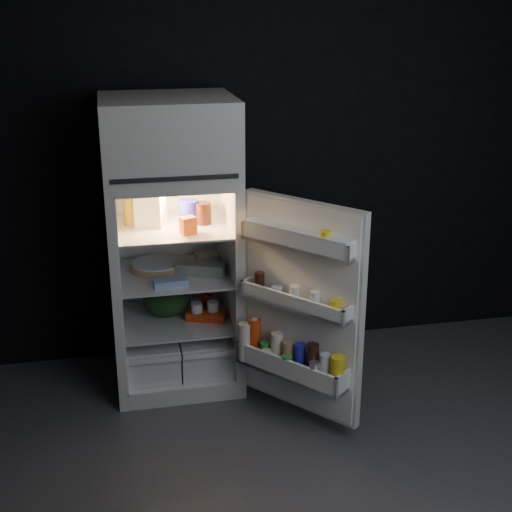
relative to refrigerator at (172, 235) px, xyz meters
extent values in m
cube|color=#4C4C51|center=(0.60, -1.32, -0.96)|extent=(4.00, 3.40, 0.00)
cube|color=black|center=(0.60, 0.38, 0.39)|extent=(4.00, 0.00, 2.70)
cube|color=silver|center=(0.00, -0.02, -0.91)|extent=(0.76, 0.70, 0.10)
cube|color=silver|center=(-0.35, -0.02, -0.26)|extent=(0.05, 0.70, 1.20)
cube|color=silver|center=(0.36, -0.02, -0.26)|extent=(0.05, 0.70, 1.20)
cube|color=white|center=(0.00, 0.30, -0.26)|extent=(0.66, 0.05, 1.20)
cube|color=silver|center=(0.00, -0.02, 0.37)|extent=(0.76, 0.70, 0.06)
cube|color=silver|center=(0.00, -0.02, 0.61)|extent=(0.76, 0.70, 0.42)
cube|color=black|center=(0.00, -0.38, 0.43)|extent=(0.68, 0.01, 0.02)
cube|color=white|center=(-0.33, -0.05, -0.26)|extent=(0.01, 0.65, 1.20)
cube|color=white|center=(0.33, -0.05, -0.26)|extent=(0.01, 0.65, 1.20)
cube|color=white|center=(0.00, -0.05, 0.34)|extent=(0.66, 0.65, 0.01)
cube|color=white|center=(0.00, -0.05, -0.85)|extent=(0.66, 0.65, 0.01)
cube|color=white|center=(0.00, -0.05, 0.06)|extent=(0.65, 0.63, 0.01)
cube|color=white|center=(0.00, -0.05, -0.24)|extent=(0.65, 0.63, 0.01)
cube|color=white|center=(0.00, -0.05, -0.54)|extent=(0.65, 0.63, 0.01)
cube|color=white|center=(-0.16, -0.03, -0.74)|extent=(0.32, 0.59, 0.22)
cube|color=white|center=(0.17, -0.03, -0.74)|extent=(0.32, 0.59, 0.22)
cube|color=white|center=(-0.16, -0.35, -0.65)|extent=(0.32, 0.02, 0.03)
cube|color=white|center=(0.17, -0.35, -0.65)|extent=(0.32, 0.02, 0.03)
cube|color=#FFE5B2|center=(0.00, -0.10, 0.32)|extent=(0.14, 0.14, 0.02)
cube|color=silver|center=(0.64, -0.65, -0.26)|extent=(0.52, 0.62, 1.22)
cube|color=white|center=(0.62, -0.67, -0.26)|extent=(0.46, 0.56, 1.18)
cube|color=white|center=(0.59, -0.69, 0.11)|extent=(0.50, 0.58, 0.02)
cube|color=white|center=(0.56, -0.71, 0.15)|extent=(0.45, 0.54, 0.10)
cube|color=white|center=(0.80, -0.95, 0.15)|extent=(0.08, 0.07, 0.10)
cube|color=white|center=(0.38, -0.44, 0.15)|extent=(0.08, 0.07, 0.10)
cube|color=white|center=(0.58, -0.70, -0.22)|extent=(0.51, 0.59, 0.02)
cube|color=white|center=(0.55, -0.72, -0.19)|extent=(0.45, 0.54, 0.09)
cube|color=white|center=(0.79, -0.95, -0.19)|extent=(0.09, 0.08, 0.09)
cube|color=white|center=(0.37, -0.44, -0.19)|extent=(0.09, 0.08, 0.09)
cube|color=white|center=(0.57, -0.71, -0.63)|extent=(0.54, 0.61, 0.02)
cube|color=white|center=(0.52, -0.75, -0.57)|extent=(0.45, 0.54, 0.13)
cube|color=white|center=(0.78, -0.96, -0.57)|extent=(0.12, 0.10, 0.13)
cube|color=white|center=(0.36, -0.45, -0.57)|extent=(0.12, 0.10, 0.13)
cube|color=white|center=(0.59, -0.69, 0.21)|extent=(0.49, 0.57, 0.02)
cylinder|color=yellow|center=(0.70, -0.83, 0.18)|extent=(0.08, 0.08, 0.12)
cylinder|color=orange|center=(0.61, -0.72, 0.17)|extent=(0.08, 0.08, 0.09)
cylinder|color=yellow|center=(0.75, -0.90, -0.16)|extent=(0.08, 0.08, 0.09)
cylinder|color=silver|center=(0.67, -0.80, -0.16)|extent=(0.07, 0.07, 0.11)
cylinder|color=silver|center=(0.58, -0.70, -0.16)|extent=(0.08, 0.08, 0.11)
cylinder|color=#849ECC|center=(0.51, -0.60, -0.17)|extent=(0.08, 0.08, 0.07)
cylinder|color=black|center=(0.43, -0.51, -0.15)|extent=(0.08, 0.08, 0.13)
cylinder|color=yellow|center=(0.76, -0.94, -0.52)|extent=(0.11, 0.11, 0.20)
cylinder|color=silver|center=(0.71, -0.88, -0.52)|extent=(0.08, 0.08, 0.18)
cylinder|color=black|center=(0.66, -0.82, -0.51)|extent=(0.10, 0.10, 0.22)
cylinder|color=#2123B7|center=(0.61, -0.75, -0.52)|extent=(0.09, 0.09, 0.19)
cylinder|color=tan|center=(0.55, -0.69, -0.52)|extent=(0.10, 0.10, 0.18)
cylinder|color=beige|center=(0.50, -0.63, -0.51)|extent=(0.10, 0.10, 0.21)
cylinder|color=#338C33|center=(0.45, -0.57, -0.55)|extent=(0.09, 0.09, 0.13)
cylinder|color=red|center=(0.40, -0.51, -0.49)|extent=(0.10, 0.10, 0.25)
cylinder|color=silver|center=(0.65, -0.87, -0.55)|extent=(0.08, 0.08, 0.14)
cylinder|color=#338C33|center=(0.54, -0.73, -0.56)|extent=(0.08, 0.08, 0.12)
cylinder|color=white|center=(0.45, -0.63, -0.56)|extent=(0.08, 0.08, 0.11)
cylinder|color=beige|center=(0.35, -0.50, -0.50)|extent=(0.10, 0.10, 0.23)
cylinder|color=white|center=(0.40, -0.51, -0.37)|extent=(0.05, 0.05, 0.02)
cube|color=white|center=(-0.12, 0.00, 0.19)|extent=(0.20, 0.20, 0.24)
cylinder|color=#2123B7|center=(0.11, 0.00, 0.14)|extent=(0.12, 0.12, 0.14)
cylinder|color=black|center=(0.19, -0.04, 0.14)|extent=(0.12, 0.12, 0.13)
cylinder|color=gold|center=(-0.23, 0.03, 0.18)|extent=(0.09, 0.09, 0.22)
cube|color=orange|center=(0.08, -0.22, 0.12)|extent=(0.10, 0.09, 0.10)
cube|color=gray|center=(0.16, -0.09, -0.19)|extent=(0.32, 0.22, 0.07)
cylinder|color=tan|center=(-0.10, 0.04, -0.21)|extent=(0.36, 0.36, 0.04)
cube|color=#849ECC|center=(-0.04, -0.24, -0.21)|extent=(0.20, 0.11, 0.04)
cube|color=beige|center=(0.22, 0.13, -0.20)|extent=(0.14, 0.12, 0.05)
ellipsoid|color=#193815|center=(-0.05, 0.02, -0.43)|extent=(0.37, 0.34, 0.20)
cube|color=red|center=(0.19, -0.09, -0.50)|extent=(0.27, 0.20, 0.05)
cylinder|color=red|center=(0.21, 0.07, -0.48)|extent=(0.08, 0.08, 0.09)
cylinder|color=silver|center=(0.24, 0.07, -0.48)|extent=(0.07, 0.07, 0.09)
camera|label=1|loc=(-0.34, -4.09, 1.33)|focal=50.00mm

